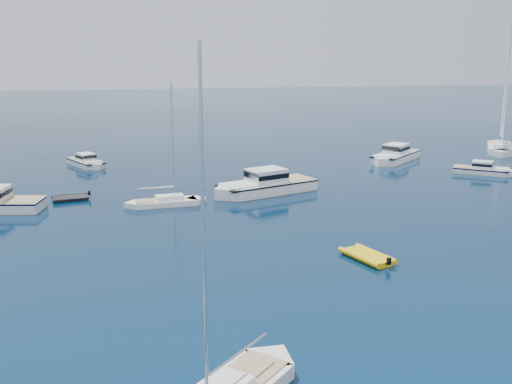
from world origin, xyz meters
TOP-DOWN VIEW (x-y plane):
  - ground at (0.00, 0.00)m, footprint 400.00×400.00m
  - motor_cruiser_centre at (3.08, 34.32)m, footprint 12.19×7.54m
  - motor_cruiser_far_r at (29.43, 38.59)m, footprint 6.97×6.03m
  - motor_cruiser_distant at (22.97, 48.19)m, footprint 9.83×9.46m
  - motor_cruiser_horizon at (-15.07, 52.35)m, footprint 5.56×7.67m
  - sailboat_centre at (-6.64, 31.41)m, footprint 7.96×2.80m
  - sailboat_sails_far at (40.46, 52.38)m, footprint 8.88×12.01m
  - tender_yellow at (5.84, 14.21)m, footprint 3.47×4.63m
  - tender_grey_far at (-15.34, 35.10)m, footprint 3.78×2.59m

SIDE VIEW (x-z plane):
  - ground at x=0.00m, z-range 0.00..0.00m
  - motor_cruiser_centre at x=3.08m, z-range -1.53..1.53m
  - motor_cruiser_far_r at x=29.43m, z-range -0.93..0.93m
  - motor_cruiser_distant at x=22.97m, z-range -1.37..1.37m
  - motor_cruiser_horizon at x=-15.07m, z-range -0.98..0.98m
  - sailboat_centre at x=-6.64m, z-range -5.73..5.73m
  - sailboat_sails_far at x=40.46m, z-range -8.89..8.89m
  - tender_yellow at x=5.84m, z-range -0.47..0.47m
  - tender_grey_far at x=-15.34m, z-range -0.47..0.47m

